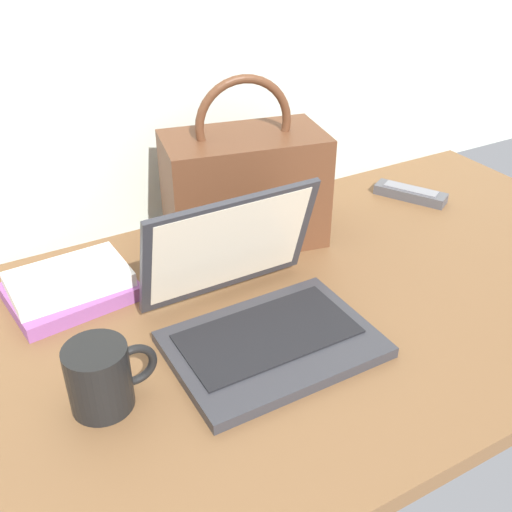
% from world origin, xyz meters
% --- Properties ---
extents(desk, '(1.60, 0.76, 0.03)m').
position_xyz_m(desk, '(0.00, 0.00, 0.01)').
color(desk, brown).
rests_on(desk, ground).
extents(laptop, '(0.31, 0.28, 0.21)m').
position_xyz_m(laptop, '(-0.03, -0.03, 0.08)').
color(laptop, '#2D2D33').
rests_on(laptop, desk).
extents(coffee_mug, '(0.13, 0.09, 0.10)m').
position_xyz_m(coffee_mug, '(-0.29, -0.07, 0.08)').
color(coffee_mug, black).
rests_on(coffee_mug, desk).
extents(remote_control_near, '(0.12, 0.16, 0.02)m').
position_xyz_m(remote_control_near, '(0.51, 0.21, 0.04)').
color(remote_control_near, '#4C4C51').
rests_on(remote_control_near, desk).
extents(handbag, '(0.33, 0.22, 0.33)m').
position_xyz_m(handbag, '(0.09, 0.23, 0.15)').
color(handbag, '#59331E').
rests_on(handbag, desk).
extents(book_stack, '(0.22, 0.18, 0.05)m').
position_xyz_m(book_stack, '(-0.27, 0.21, 0.05)').
color(book_stack, '#8C4C8C').
rests_on(book_stack, desk).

